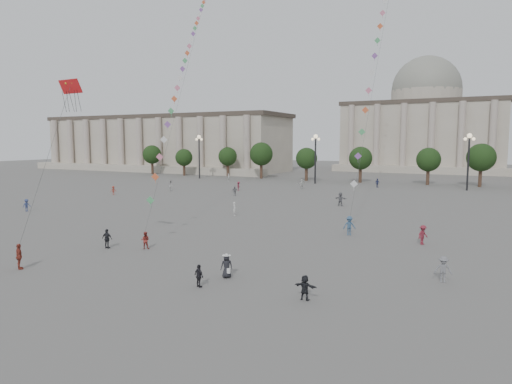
% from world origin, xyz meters
% --- Properties ---
extents(ground, '(360.00, 360.00, 0.00)m').
position_xyz_m(ground, '(0.00, 0.00, 0.00)').
color(ground, '#5E5C59').
rests_on(ground, ground).
extents(hall_west, '(84.00, 26.22, 17.20)m').
position_xyz_m(hall_west, '(-75.00, 93.89, 8.43)').
color(hall_west, '#ABA18F').
rests_on(hall_west, ground).
extents(hall_central, '(48.30, 34.30, 35.50)m').
position_xyz_m(hall_central, '(0.00, 129.22, 14.23)').
color(hall_central, '#ABA18F').
rests_on(hall_central, ground).
extents(tree_row, '(137.12, 5.12, 8.00)m').
position_xyz_m(tree_row, '(0.00, 78.00, 5.39)').
color(tree_row, '#3C281E').
rests_on(tree_row, ground).
extents(lamp_post_far_west, '(2.00, 0.90, 10.65)m').
position_xyz_m(lamp_post_far_west, '(-45.00, 70.00, 7.35)').
color(lamp_post_far_west, '#262628').
rests_on(lamp_post_far_west, ground).
extents(lamp_post_mid_west, '(2.00, 0.90, 10.65)m').
position_xyz_m(lamp_post_mid_west, '(-15.00, 70.00, 7.35)').
color(lamp_post_mid_west, '#262628').
rests_on(lamp_post_mid_west, ground).
extents(lamp_post_mid_east, '(2.00, 0.90, 10.65)m').
position_xyz_m(lamp_post_mid_east, '(15.00, 70.00, 7.35)').
color(lamp_post_mid_east, '#262628').
rests_on(lamp_post_mid_east, ground).
extents(person_crowd_0, '(1.02, 1.06, 1.77)m').
position_xyz_m(person_crowd_0, '(-1.22, 68.00, 0.89)').
color(person_crowd_0, navy).
rests_on(person_crowd_0, ground).
extents(person_crowd_1, '(1.17, 1.17, 1.91)m').
position_xyz_m(person_crowd_1, '(-34.28, 44.55, 0.96)').
color(person_crowd_1, '#BAB9B5').
rests_on(person_crowd_1, ground).
extents(person_crowd_2, '(1.03, 1.16, 1.56)m').
position_xyz_m(person_crowd_2, '(-39.05, 34.74, 0.78)').
color(person_crowd_2, '#9B382A').
rests_on(person_crowd_2, ground).
extents(person_crowd_3, '(1.40, 0.50, 1.49)m').
position_xyz_m(person_crowd_3, '(8.93, 0.67, 0.75)').
color(person_crowd_3, black).
rests_on(person_crowd_3, ground).
extents(person_crowd_4, '(1.66, 1.63, 1.90)m').
position_xyz_m(person_crowd_4, '(-13.67, 58.63, 0.95)').
color(person_crowd_4, silver).
rests_on(person_crowd_4, ground).
extents(person_crowd_5, '(0.77, 1.14, 1.64)m').
position_xyz_m(person_crowd_5, '(-35.94, 15.79, 0.82)').
color(person_crowd_5, navy).
rests_on(person_crowd_5, ground).
extents(person_crowd_6, '(1.22, 0.83, 1.74)m').
position_xyz_m(person_crowd_6, '(15.86, 7.97, 0.87)').
color(person_crowd_6, slate).
rests_on(person_crowd_6, ground).
extents(person_crowd_8, '(1.15, 1.32, 1.77)m').
position_xyz_m(person_crowd_8, '(13.28, 18.94, 0.89)').
color(person_crowd_8, maroon).
rests_on(person_crowd_8, ground).
extents(person_crowd_10, '(0.43, 0.64, 1.74)m').
position_xyz_m(person_crowd_10, '(-35.00, 67.11, 0.87)').
color(person_crowd_10, '#B9B9B4').
rests_on(person_crowd_10, ground).
extents(person_crowd_12, '(1.85, 0.77, 1.94)m').
position_xyz_m(person_crowd_12, '(-0.35, 39.47, 0.97)').
color(person_crowd_12, slate).
rests_on(person_crowd_12, ground).
extents(person_crowd_13, '(0.65, 0.75, 1.72)m').
position_xyz_m(person_crowd_13, '(-9.68, 25.20, 0.86)').
color(person_crowd_13, silver).
rests_on(person_crowd_13, ground).
extents(person_crowd_16, '(1.00, 0.70, 1.58)m').
position_xyz_m(person_crowd_16, '(-19.83, 43.13, 0.79)').
color(person_crowd_16, slate).
rests_on(person_crowd_16, ground).
extents(person_crowd_17, '(0.85, 1.21, 1.70)m').
position_xyz_m(person_crowd_17, '(-23.07, 50.35, 0.85)').
color(person_crowd_17, maroon).
rests_on(person_crowd_17, ground).
extents(tourist_0, '(1.19, 0.95, 1.89)m').
position_xyz_m(tourist_0, '(-11.84, -2.66, 0.94)').
color(tourist_0, maroon).
rests_on(tourist_0, ground).
extents(tourist_1, '(0.94, 0.65, 1.49)m').
position_xyz_m(tourist_1, '(2.10, -0.19, 0.74)').
color(tourist_1, black).
rests_on(tourist_1, ground).
extents(tourist_4, '(1.04, 0.54, 1.70)m').
position_xyz_m(tourist_4, '(-10.96, 5.05, 0.85)').
color(tourist_4, black).
rests_on(tourist_4, ground).
extents(kite_flyer_0, '(0.91, 0.84, 1.51)m').
position_xyz_m(kite_flyer_0, '(-7.90, 6.41, 0.75)').
color(kite_flyer_0, maroon).
rests_on(kite_flyer_0, ground).
extents(kite_flyer_1, '(1.43, 1.24, 1.91)m').
position_xyz_m(kite_flyer_1, '(6.28, 19.96, 0.96)').
color(kite_flyer_1, '#345476').
rests_on(kite_flyer_1, ground).
extents(hat_person, '(0.95, 0.94, 1.69)m').
position_xyz_m(hat_person, '(2.62, 2.37, 0.87)').
color(hat_person, black).
rests_on(hat_person, ground).
extents(dragon_kite, '(2.24, 2.40, 12.68)m').
position_xyz_m(dragon_kite, '(-10.48, 1.41, 12.64)').
color(dragon_kite, red).
rests_on(dragon_kite, ground).
extents(kite_train_west, '(23.79, 45.12, 63.25)m').
position_xyz_m(kite_train_west, '(-20.42, 30.80, 20.95)').
color(kite_train_west, '#3F3F3F').
rests_on(kite_train_west, ground).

